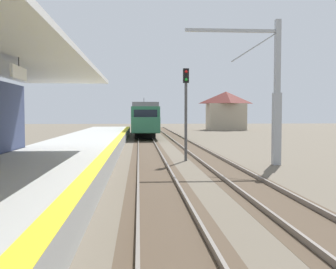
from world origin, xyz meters
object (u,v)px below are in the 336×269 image
object	(u,v)px
approaching_train	(144,118)
distant_trackside_house	(226,110)
catenary_pylon_far_side	(271,96)
rail_signal_post	(186,104)

from	to	relation	value
approaching_train	distant_trackside_house	world-z (taller)	distant_trackside_house
distant_trackside_house	catenary_pylon_far_side	bearing A→B (deg)	-99.43
catenary_pylon_far_side	distant_trackside_house	xyz separation A→B (m)	(7.70, 46.36, -0.27)
catenary_pylon_far_side	approaching_train	bearing A→B (deg)	102.23
approaching_train	distant_trackside_house	bearing A→B (deg)	52.37
approaching_train	rail_signal_post	size ratio (longest dim) A/B	3.77
distant_trackside_house	rail_signal_post	bearing A→B (deg)	-105.06
catenary_pylon_far_side	distant_trackside_house	world-z (taller)	catenary_pylon_far_side
catenary_pylon_far_side	distant_trackside_house	size ratio (longest dim) A/B	1.14
approaching_train	catenary_pylon_far_side	bearing A→B (deg)	-77.77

